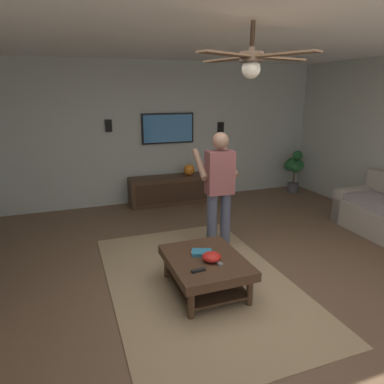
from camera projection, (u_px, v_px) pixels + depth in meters
The scene contains 18 objects.
ground_plane at pixel (228, 288), 3.91m from camera, with size 8.47×8.47×0.00m, color brown.
wall_back_tv at pixel (150, 134), 6.74m from camera, with size 0.10×7.26×2.72m, color #B2B7AD.
ceiling_slab at pixel (237, 19), 3.14m from camera, with size 7.23×7.26×0.10m, color white.
area_rug at pixel (199, 281), 4.04m from camera, with size 3.12×2.01×0.01m, color #9E8460.
coffee_table at pixel (205, 266), 3.78m from camera, with size 1.00×0.80×0.40m.
media_console at pixel (172, 190), 6.85m from camera, with size 0.45×1.70×0.55m.
tv at pixel (168, 128), 6.74m from camera, with size 0.05×1.04×0.59m.
person_standing at pixel (219, 185), 4.63m from camera, with size 0.55×0.55×1.64m.
potted_plant_tall at pixel (294, 168), 7.54m from camera, with size 0.43×0.45×0.92m.
bowl at pixel (212, 257), 3.67m from camera, with size 0.21×0.21×0.09m, color red.
remote_white at pixel (198, 252), 3.85m from camera, with size 0.15×0.04×0.02m, color white.
remote_black at pixel (198, 270), 3.46m from camera, with size 0.15×0.04×0.02m, color black.
remote_grey at pixel (218, 262), 3.63m from camera, with size 0.15×0.04×0.02m, color slate.
book at pixel (202, 253), 3.83m from camera, with size 0.22×0.16×0.04m, color teal.
vase_round at pixel (189, 170), 6.83m from camera, with size 0.22×0.22×0.22m, color orange.
wall_speaker_left at pixel (221, 128), 7.14m from camera, with size 0.06×0.12×0.22m, color black.
wall_speaker_right at pixel (108, 126), 6.36m from camera, with size 0.06×0.12×0.22m, color black.
ceiling_fan at pixel (252, 60), 2.92m from camera, with size 1.17×1.18×0.46m.
Camera 1 is at (-3.10, 1.58, 2.12)m, focal length 32.27 mm.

